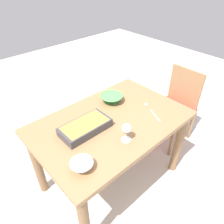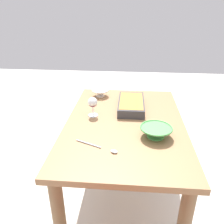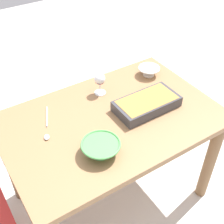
# 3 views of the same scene
# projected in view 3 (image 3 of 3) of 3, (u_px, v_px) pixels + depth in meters

# --- Properties ---
(ground_plane) EXTENTS (8.00, 8.00, 0.00)m
(ground_plane) POSITION_uv_depth(u_px,v_px,m) (111.00, 193.00, 2.34)
(ground_plane) COLOR beige
(dining_table) EXTENTS (1.30, 0.86, 0.78)m
(dining_table) POSITION_uv_depth(u_px,v_px,m) (111.00, 134.00, 1.92)
(dining_table) COLOR olive
(dining_table) RESTS_ON ground_plane
(wine_glass) EXTENTS (0.07, 0.07, 0.15)m
(wine_glass) POSITION_uv_depth(u_px,v_px,m) (100.00, 80.00, 1.95)
(wine_glass) COLOR white
(wine_glass) RESTS_ON dining_table
(casserole_dish) EXTENTS (0.40, 0.21, 0.07)m
(casserole_dish) POSITION_uv_depth(u_px,v_px,m) (147.00, 103.00, 1.87)
(casserole_dish) COLOR #38383D
(casserole_dish) RESTS_ON dining_table
(mixing_bowl) EXTENTS (0.21, 0.21, 0.07)m
(mixing_bowl) POSITION_uv_depth(u_px,v_px,m) (101.00, 147.00, 1.59)
(mixing_bowl) COLOR #4C994C
(mixing_bowl) RESTS_ON dining_table
(small_bowl) EXTENTS (0.15, 0.15, 0.06)m
(small_bowl) POSITION_uv_depth(u_px,v_px,m) (149.00, 71.00, 2.16)
(small_bowl) COLOR white
(small_bowl) RESTS_ON dining_table
(serving_spoon) EXTENTS (0.13, 0.28, 0.01)m
(serving_spoon) POSITION_uv_depth(u_px,v_px,m) (47.00, 129.00, 1.75)
(serving_spoon) COLOR silver
(serving_spoon) RESTS_ON dining_table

